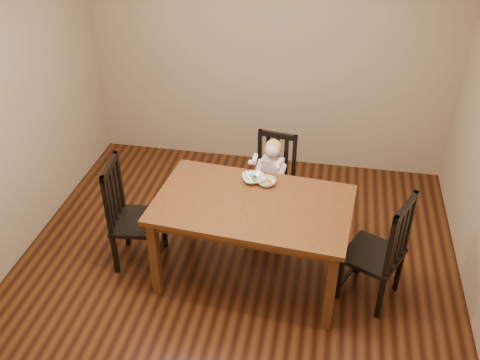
% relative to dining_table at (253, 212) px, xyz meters
% --- Properties ---
extents(room, '(4.01, 4.01, 2.71)m').
position_rel_dining_table_xyz_m(room, '(-0.16, 0.01, 0.64)').
color(room, '#44230E').
rests_on(room, ground).
extents(dining_table, '(1.67, 1.09, 0.80)m').
position_rel_dining_table_xyz_m(dining_table, '(0.00, 0.00, 0.00)').
color(dining_table, '#462210').
rests_on(dining_table, room).
extents(chair_child, '(0.46, 0.44, 0.94)m').
position_rel_dining_table_xyz_m(chair_child, '(0.06, 0.85, -0.26)').
color(chair_child, black).
rests_on(chair_child, room).
extents(chair_left, '(0.47, 0.48, 1.03)m').
position_rel_dining_table_xyz_m(chair_left, '(-1.09, 0.02, -0.22)').
color(chair_left, black).
rests_on(chair_left, room).
extents(chair_right, '(0.57, 0.58, 1.03)m').
position_rel_dining_table_xyz_m(chair_right, '(1.06, -0.06, -0.21)').
color(chair_right, black).
rests_on(chair_right, room).
extents(toddler, '(0.33, 0.39, 0.48)m').
position_rel_dining_table_xyz_m(toddler, '(0.05, 0.81, -0.14)').
color(toddler, silver).
rests_on(toddler, chair_child).
extents(bowl_peas, '(0.25, 0.25, 0.05)m').
position_rel_dining_table_xyz_m(bowl_peas, '(-0.04, 0.31, 0.12)').
color(bowl_peas, silver).
rests_on(bowl_peas, dining_table).
extents(bowl_veg, '(0.19, 0.19, 0.05)m').
position_rel_dining_table_xyz_m(bowl_veg, '(0.07, 0.28, 0.12)').
color(bowl_veg, silver).
rests_on(bowl_veg, dining_table).
extents(fork, '(0.08, 0.11, 0.05)m').
position_rel_dining_table_xyz_m(fork, '(-0.09, 0.30, 0.14)').
color(fork, silver).
rests_on(fork, bowl_peas).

